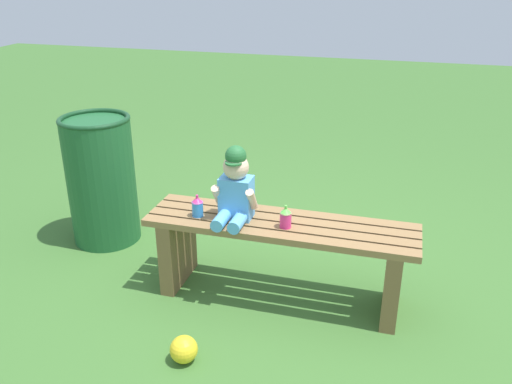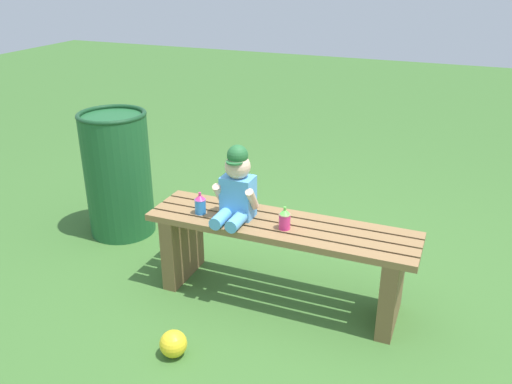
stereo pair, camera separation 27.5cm
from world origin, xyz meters
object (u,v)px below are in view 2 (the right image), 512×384
Objects in this scene: toy_ball at (173,344)px; child_figure at (237,187)px; sippy_cup_right at (285,219)px; park_bench at (280,249)px; trash_bin at (118,174)px; sippy_cup_left at (200,204)px.

child_figure is at bearing 84.23° from toy_ball.
sippy_cup_right is at bearing 59.88° from toy_ball.
trash_bin is (-1.28, 0.35, 0.12)m from park_bench.
child_figure is 3.26× the size of sippy_cup_right.
park_bench is at bearing 6.60° from sippy_cup_left.
sippy_cup_left is at bearing 103.64° from toy_ball.
sippy_cup_left is (-0.45, -0.05, 0.22)m from park_bench.
trash_bin is at bearing 154.19° from sippy_cup_left.
park_bench is 0.75m from toy_ball.
sippy_cup_left reaches higher than park_bench.
park_bench is 3.58× the size of child_figure.
sippy_cup_right is 0.15× the size of trash_bin.
toy_ball is (0.14, -0.59, -0.46)m from sippy_cup_left.
child_figure reaches higher than sippy_cup_left.
park_bench is 1.71× the size of trash_bin.
trash_bin is (-1.04, 0.38, -0.21)m from child_figure.
park_bench is 11.68× the size of sippy_cup_right.
sippy_cup_left reaches higher than toy_ball.
trash_bin is (-0.98, 0.99, 0.36)m from toy_ball.
toy_ball is at bearing -76.36° from sippy_cup_left.
sippy_cup_left is at bearing -172.33° from child_figure.
park_bench is at bearing 126.56° from sippy_cup_right.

